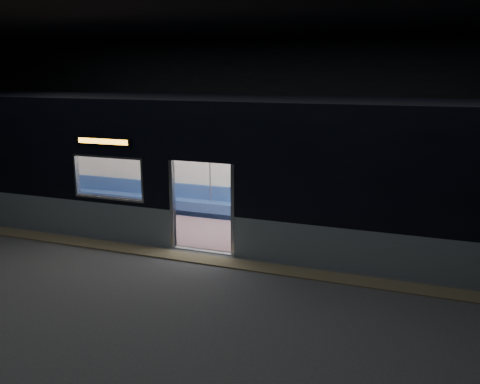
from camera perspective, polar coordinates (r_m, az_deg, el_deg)
The scene contains 7 objects.
station_floor at distance 10.69m, azimuth -6.55°, elevation -8.46°, with size 24.00×14.00×0.01m, color #47494C.
station_envelope at distance 9.93m, azimuth -7.12°, elevation 11.60°, with size 24.00×14.00×5.00m.
tactile_strip at distance 11.14m, azimuth -5.26°, elevation -7.39°, with size 22.80×0.50×0.03m, color #8C7F59.
metro_car at distance 12.42m, azimuth -1.44°, elevation 3.60°, with size 18.00×3.04×3.35m.
passenger at distance 12.89m, azimuth 10.92°, elevation -0.84°, with size 0.47×0.78×1.47m.
handbag at distance 12.69m, azimuth 10.65°, elevation -1.73°, with size 0.28×0.24×0.14m, color black.
transit_map at distance 12.89m, azimuth 18.75°, elevation 1.73°, with size 1.10×0.03×0.72m, color white.
Camera 1 is at (4.60, -8.80, 3.96)m, focal length 38.00 mm.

